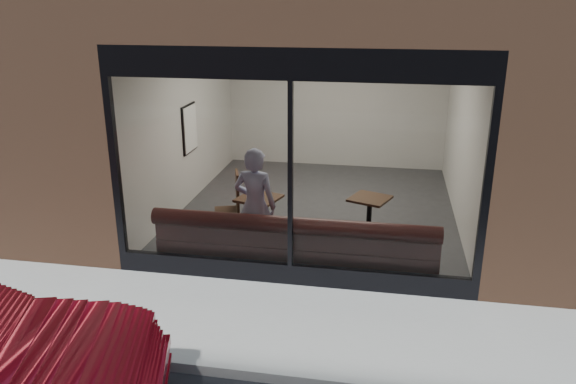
% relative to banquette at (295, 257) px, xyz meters
% --- Properties ---
extents(ground, '(120.00, 120.00, 0.00)m').
position_rel_banquette_xyz_m(ground, '(0.00, -2.45, -0.23)').
color(ground, black).
rests_on(ground, ground).
extents(sidewalk_near, '(40.00, 2.00, 0.01)m').
position_rel_banquette_xyz_m(sidewalk_near, '(0.00, -1.45, -0.22)').
color(sidewalk_near, gray).
rests_on(sidewalk_near, ground).
extents(kerb_near, '(40.00, 0.10, 0.12)m').
position_rel_banquette_xyz_m(kerb_near, '(0.00, -2.50, -0.17)').
color(kerb_near, gray).
rests_on(kerb_near, ground).
extents(host_building_pier_left, '(2.50, 12.00, 3.20)m').
position_rel_banquette_xyz_m(host_building_pier_left, '(-3.75, 5.55, 1.38)').
color(host_building_pier_left, brown).
rests_on(host_building_pier_left, ground).
extents(host_building_pier_right, '(2.50, 12.00, 3.20)m').
position_rel_banquette_xyz_m(host_building_pier_right, '(3.75, 5.55, 1.38)').
color(host_building_pier_right, brown).
rests_on(host_building_pier_right, ground).
extents(host_building_backfill, '(5.00, 6.00, 3.20)m').
position_rel_banquette_xyz_m(host_building_backfill, '(0.00, 8.55, 1.38)').
color(host_building_backfill, brown).
rests_on(host_building_backfill, ground).
extents(cafe_floor, '(6.00, 6.00, 0.00)m').
position_rel_banquette_xyz_m(cafe_floor, '(0.00, 2.55, -0.21)').
color(cafe_floor, '#2D2D30').
rests_on(cafe_floor, ground).
extents(cafe_ceiling, '(6.00, 6.00, 0.00)m').
position_rel_banquette_xyz_m(cafe_ceiling, '(0.00, 2.55, 2.97)').
color(cafe_ceiling, white).
rests_on(cafe_ceiling, host_building_upper).
extents(cafe_wall_back, '(5.00, 0.00, 5.00)m').
position_rel_banquette_xyz_m(cafe_wall_back, '(0.00, 5.54, 1.37)').
color(cafe_wall_back, beige).
rests_on(cafe_wall_back, ground).
extents(cafe_wall_left, '(0.00, 6.00, 6.00)m').
position_rel_banquette_xyz_m(cafe_wall_left, '(-2.49, 2.55, 1.37)').
color(cafe_wall_left, beige).
rests_on(cafe_wall_left, ground).
extents(cafe_wall_right, '(0.00, 6.00, 6.00)m').
position_rel_banquette_xyz_m(cafe_wall_right, '(2.49, 2.55, 1.37)').
color(cafe_wall_right, beige).
rests_on(cafe_wall_right, ground).
extents(storefront_kick, '(5.00, 0.10, 0.30)m').
position_rel_banquette_xyz_m(storefront_kick, '(0.00, -0.40, -0.08)').
color(storefront_kick, black).
rests_on(storefront_kick, ground).
extents(storefront_header, '(5.00, 0.10, 0.40)m').
position_rel_banquette_xyz_m(storefront_header, '(0.00, -0.40, 2.77)').
color(storefront_header, black).
rests_on(storefront_header, host_building_upper).
extents(storefront_mullion, '(0.06, 0.10, 2.50)m').
position_rel_banquette_xyz_m(storefront_mullion, '(0.00, -0.40, 1.32)').
color(storefront_mullion, black).
rests_on(storefront_mullion, storefront_kick).
extents(storefront_glass, '(4.80, 0.00, 4.80)m').
position_rel_banquette_xyz_m(storefront_glass, '(0.00, -0.43, 1.33)').
color(storefront_glass, white).
rests_on(storefront_glass, storefront_kick).
extents(banquette, '(4.00, 0.55, 0.45)m').
position_rel_banquette_xyz_m(banquette, '(0.00, 0.00, 0.00)').
color(banquette, '#3C1815').
rests_on(banquette, cafe_floor).
extents(person, '(0.68, 0.49, 1.75)m').
position_rel_banquette_xyz_m(person, '(-0.64, 0.24, 0.65)').
color(person, '#A2ABD3').
rests_on(person, cafe_floor).
extents(cafe_table_left, '(0.76, 0.76, 0.04)m').
position_rel_banquette_xyz_m(cafe_table_left, '(-0.75, 0.95, 0.52)').
color(cafe_table_left, black).
rests_on(cafe_table_left, cafe_floor).
extents(cafe_table_right, '(0.74, 0.74, 0.04)m').
position_rel_banquette_xyz_m(cafe_table_right, '(0.99, 1.25, 0.52)').
color(cafe_table_right, black).
rests_on(cafe_table_right, cafe_floor).
extents(cafe_chair_left, '(0.54, 0.54, 0.04)m').
position_rel_banquette_xyz_m(cafe_chair_left, '(-1.47, 1.56, 0.01)').
color(cafe_chair_left, black).
rests_on(cafe_chair_left, cafe_floor).
extents(wall_poster, '(0.02, 0.64, 0.85)m').
position_rel_banquette_xyz_m(wall_poster, '(-2.45, 2.60, 1.22)').
color(wall_poster, white).
rests_on(wall_poster, cafe_wall_left).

